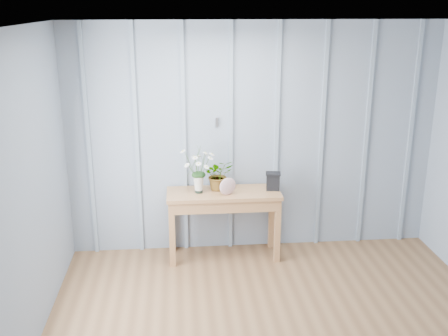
{
  "coord_description": "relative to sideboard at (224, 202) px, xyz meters",
  "views": [
    {
      "loc": [
        -0.81,
        -3.19,
        2.66
      ],
      "look_at": [
        -0.35,
        1.94,
        1.03
      ],
      "focal_mm": 42.0,
      "sensor_mm": 36.0,
      "label": 1
    }
  ],
  "objects": [
    {
      "name": "sideboard",
      "position": [
        0.0,
        0.0,
        0.0
      ],
      "size": [
        1.2,
        0.45,
        0.75
      ],
      "color": "#9D6B3F",
      "rests_on": "ground"
    },
    {
      "name": "daisy_vase",
      "position": [
        -0.26,
        -0.0,
        0.43
      ],
      "size": [
        0.36,
        0.27,
        0.51
      ],
      "color": "black",
      "rests_on": "sideboard"
    },
    {
      "name": "carved_box",
      "position": [
        0.53,
        0.02,
        0.21
      ],
      "size": [
        0.17,
        0.14,
        0.19
      ],
      "color": "black",
      "rests_on": "sideboard"
    },
    {
      "name": "room_shell",
      "position": [
        0.35,
        -1.08,
        1.35
      ],
      "size": [
        4.0,
        4.5,
        2.5
      ],
      "color": "#8795A8",
      "rests_on": "ground"
    },
    {
      "name": "felt_disc_vessel",
      "position": [
        0.03,
        -0.1,
        0.21
      ],
      "size": [
        0.19,
        0.12,
        0.19
      ],
      "primitive_type": "ellipsoid",
      "rotation": [
        0.0,
        0.0,
        0.4
      ],
      "color": "#944F66",
      "rests_on": "sideboard"
    },
    {
      "name": "spider_plant",
      "position": [
        -0.05,
        0.08,
        0.28
      ],
      "size": [
        0.35,
        0.32,
        0.33
      ],
      "primitive_type": "imported",
      "rotation": [
        0.0,
        0.0,
        0.24
      ],
      "color": "#123412",
      "rests_on": "sideboard"
    }
  ]
}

